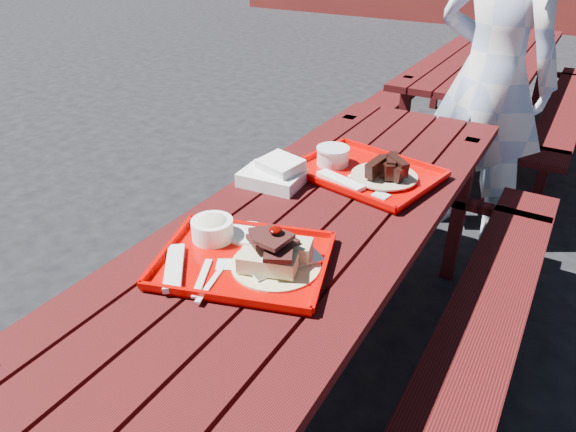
% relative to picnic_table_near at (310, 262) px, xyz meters
% --- Properties ---
extents(ground, '(60.00, 60.00, 0.00)m').
position_rel_picnic_table_near_xyz_m(ground, '(0.00, 0.00, -0.56)').
color(ground, black).
rests_on(ground, ground).
extents(picnic_table_near, '(1.41, 2.40, 0.75)m').
position_rel_picnic_table_near_xyz_m(picnic_table_near, '(0.00, 0.00, 0.00)').
color(picnic_table_near, '#450D0E').
rests_on(picnic_table_near, ground).
extents(picnic_table_far, '(1.41, 2.40, 0.75)m').
position_rel_picnic_table_near_xyz_m(picnic_table_far, '(0.00, 2.80, 0.00)').
color(picnic_table_far, '#450D0E').
rests_on(picnic_table_far, ground).
extents(near_tray, '(0.56, 0.49, 0.15)m').
position_rel_picnic_table_near_xyz_m(near_tray, '(-0.04, -0.33, 0.23)').
color(near_tray, '#C40300').
rests_on(near_tray, picnic_table_near).
extents(far_tray, '(0.57, 0.48, 0.08)m').
position_rel_picnic_table_near_xyz_m(far_tray, '(0.03, 0.36, 0.22)').
color(far_tray, '#D30100').
rests_on(far_tray, picnic_table_near).
extents(white_cloth, '(0.23, 0.20, 0.09)m').
position_rel_picnic_table_near_xyz_m(white_cloth, '(-0.23, 0.14, 0.23)').
color(white_cloth, white).
rests_on(white_cloth, picnic_table_near).
extents(person, '(0.75, 0.59, 1.80)m').
position_rel_picnic_table_near_xyz_m(person, '(0.24, 1.49, 0.34)').
color(person, '#B5CEF6').
rests_on(person, ground).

